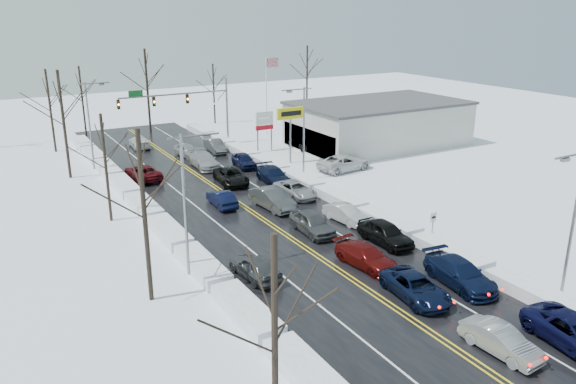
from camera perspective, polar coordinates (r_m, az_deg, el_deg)
ground at (r=42.79m, az=-1.18°, el=-3.72°), size 160.00×160.00×0.00m
road_surface at (r=44.44m, az=-2.42°, el=-2.88°), size 14.00×84.00×0.01m
snow_bank_left at (r=41.76m, az=-11.74°, el=-4.69°), size 1.68×72.00×0.80m
snow_bank_right at (r=48.18m, az=5.62°, el=-1.25°), size 1.68×72.00×0.80m
traffic_signal_mast at (r=67.56m, az=-10.21°, el=8.97°), size 13.28×0.39×8.00m
tires_plus_sign at (r=59.81m, az=0.26°, el=7.62°), size 3.20×0.34×6.00m
used_vehicles_sign at (r=65.30m, az=-2.41°, el=7.00°), size 2.20×0.22×4.65m
speed_limit_sign at (r=40.83m, az=14.51°, el=-2.97°), size 0.55×0.09×2.35m
flagpole at (r=74.00m, az=-2.09°, el=10.38°), size 1.87×1.20×10.00m
dealership_building at (r=69.42m, az=9.14°, el=6.90°), size 20.40×12.40×5.30m
streetlight_se at (r=33.81m, az=26.89°, el=-2.23°), size 3.20×0.25×9.00m
streetlight_ne at (r=53.58m, az=1.44°, el=6.71°), size 3.20×0.25×9.00m
streetlight_sw at (r=34.36m, az=-10.20°, el=-0.18°), size 3.20×0.25×9.00m
streetlight_nw at (r=60.77m, az=-19.39°, el=7.06°), size 3.20×0.25×9.00m
tree_left_a at (r=19.46m, az=-1.38°, el=-11.65°), size 3.60×3.60×9.00m
tree_left_b at (r=31.14m, az=-14.63°, el=0.82°), size 4.00×4.00×10.00m
tree_left_c at (r=44.83m, az=-18.21°, el=4.35°), size 3.40×3.40×8.50m
tree_left_d at (r=58.04m, az=-22.04°, el=8.33°), size 4.20×4.20×10.50m
tree_left_e at (r=69.97m, az=-23.16°, el=9.09°), size 3.80×3.80×9.50m
tree_far_b at (r=77.57m, az=-20.29°, el=9.92°), size 3.60×3.60×9.00m
tree_far_c at (r=77.23m, az=-14.20°, el=11.49°), size 4.40×4.40×11.00m
tree_far_d at (r=82.10m, az=-7.59°, el=11.02°), size 3.40×3.40×8.50m
tree_far_e at (r=89.66m, az=1.96°, el=12.65°), size 4.20×4.20×10.50m
queued_car_1 at (r=30.23m, az=20.65°, el=-15.00°), size 1.70×4.20×1.35m
queued_car_2 at (r=33.86m, az=12.76°, el=-10.44°), size 2.82×5.14×1.36m
queued_car_3 at (r=37.13m, az=7.88°, el=-7.46°), size 2.47×4.97×1.39m
queued_car_4 at (r=42.01m, az=2.47°, el=-4.16°), size 2.13×4.81×1.61m
queued_car_5 at (r=47.03m, az=-1.58°, el=-1.66°), size 2.19×5.17×1.66m
queued_car_6 at (r=53.93m, az=-5.78°, el=0.87°), size 3.04×5.49×1.45m
queued_car_7 at (r=59.75m, az=-8.51°, el=2.49°), size 2.54×5.56×1.58m
queued_car_8 at (r=64.40m, az=-10.12°, el=3.55°), size 2.28×4.50×1.47m
queued_car_10 at (r=32.15m, az=27.07°, el=-13.80°), size 3.13×5.73×1.52m
queued_car_11 at (r=35.98m, az=16.97°, el=-9.02°), size 2.75×5.54×1.55m
queued_car_12 at (r=40.75m, az=9.81°, el=-5.16°), size 1.94×4.79×1.63m
queued_car_13 at (r=44.31m, az=5.84°, el=-3.03°), size 1.91×4.23×1.35m
queued_car_14 at (r=49.93m, az=0.75°, el=-0.46°), size 2.45×4.89×1.33m
queued_car_15 at (r=53.89m, az=-1.48°, el=0.95°), size 2.59×5.34×1.50m
queued_car_16 at (r=59.40m, az=-4.47°, el=2.54°), size 2.18×4.46×1.46m
queued_car_17 at (r=66.02m, az=-7.33°, el=4.04°), size 1.87×4.50×1.45m
oncoming_car_0 at (r=47.85m, az=-6.71°, el=-1.43°), size 1.61×4.18×1.36m
oncoming_car_1 at (r=56.71m, az=-14.46°, el=1.25°), size 2.74×5.42×1.47m
oncoming_car_2 at (r=69.95m, az=-14.83°, el=4.38°), size 2.23×4.90×1.39m
oncoming_car_3 at (r=35.39m, az=-3.34°, el=-8.66°), size 2.09×4.41×1.46m
parked_car_0 at (r=58.35m, az=5.74°, el=2.22°), size 6.14×3.30×1.64m
parked_car_1 at (r=63.73m, az=5.71°, el=3.59°), size 2.19×4.95×1.41m
parked_car_2 at (r=66.92m, az=1.57°, el=4.38°), size 2.12×5.08×1.72m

